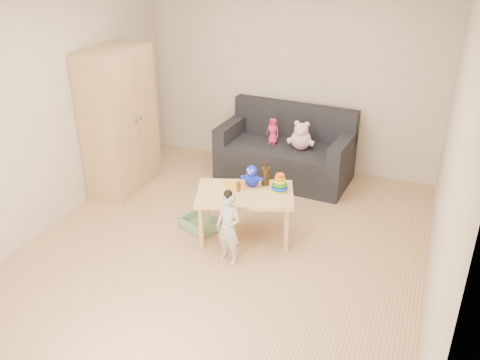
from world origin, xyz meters
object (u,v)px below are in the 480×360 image
at_px(sofa, 284,162).
at_px(play_table, 245,214).
at_px(toddler, 228,228).
at_px(wardrobe, 120,121).

relative_size(sofa, play_table, 1.69).
distance_m(sofa, toddler, 2.03).
distance_m(wardrobe, play_table, 2.04).
distance_m(play_table, toddler, 0.51).
bearing_deg(toddler, wardrobe, 168.44).
relative_size(play_table, toddler, 1.33).
bearing_deg(toddler, play_table, 110.18).
bearing_deg(wardrobe, toddler, -30.06).
bearing_deg(wardrobe, sofa, 27.03).
xyz_separation_m(wardrobe, play_table, (1.86, -0.59, -0.62)).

